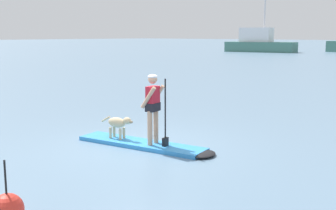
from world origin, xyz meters
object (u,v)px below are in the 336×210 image
(person_paddler, at_px, (153,104))
(dog, at_px, (118,123))
(moored_boat_outer, at_px, (259,43))
(paddleboard, at_px, (149,145))
(marker_buoy, at_px, (7,209))

(person_paddler, distance_m, dog, 1.22)
(person_paddler, bearing_deg, moored_boat_outer, 117.59)
(paddleboard, bearing_deg, person_paddler, 10.48)
(dog, height_order, moored_boat_outer, moored_boat_outer)
(dog, bearing_deg, moored_boat_outer, 116.59)
(marker_buoy, bearing_deg, person_paddler, 107.03)
(person_paddler, xyz_separation_m, moored_boat_outer, (-27.14, 51.93, 0.32))
(paddleboard, distance_m, person_paddler, 1.04)
(person_paddler, height_order, dog, person_paddler)
(paddleboard, relative_size, moored_boat_outer, 0.34)
(moored_boat_outer, relative_size, marker_buoy, 11.46)
(paddleboard, height_order, person_paddler, person_paddler)
(paddleboard, distance_m, marker_buoy, 4.67)
(moored_boat_outer, bearing_deg, dog, -63.41)
(paddleboard, distance_m, moored_boat_outer, 58.57)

